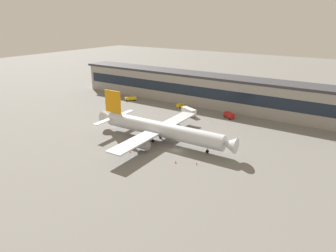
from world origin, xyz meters
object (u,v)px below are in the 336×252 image
at_px(crew_van, 229,115).
at_px(follow_me_car, 180,105).
at_px(belt_loader, 130,98).
at_px(fuel_truck, 189,111).
at_px(airliner, 160,129).
at_px(traffic_cone_0, 176,162).
at_px(traffic_cone_1, 121,143).
at_px(traffic_cone_2, 197,164).
at_px(traffic_cone_3, 130,151).

height_order(crew_van, follow_me_car, crew_van).
xyz_separation_m(belt_loader, fuel_truck, (40.62, -5.39, 0.73)).
relative_size(airliner, traffic_cone_0, 80.28).
relative_size(belt_loader, crew_van, 1.10).
height_order(belt_loader, follow_me_car, belt_loader).
distance_m(belt_loader, follow_me_car, 30.58).
relative_size(crew_van, traffic_cone_0, 7.78).
bearing_deg(traffic_cone_1, fuel_truck, 85.11).
xyz_separation_m(crew_van, traffic_cone_0, (3.70, -51.99, -1.10)).
distance_m(belt_loader, traffic_cone_2, 83.41).
bearing_deg(belt_loader, fuel_truck, -7.56).
xyz_separation_m(airliner, traffic_cone_1, (-10.58, -9.98, -4.46)).
xyz_separation_m(airliner, follow_me_car, (-17.11, 42.74, -3.72)).
height_order(belt_loader, crew_van, crew_van).
distance_m(traffic_cone_0, traffic_cone_1, 25.17).
xyz_separation_m(traffic_cone_1, traffic_cone_2, (31.12, 0.72, -0.03)).
relative_size(traffic_cone_1, traffic_cone_2, 1.09).
distance_m(airliner, traffic_cone_0, 19.40).
bearing_deg(crew_van, airliner, -105.15).
bearing_deg(traffic_cone_1, traffic_cone_2, 1.33).
relative_size(traffic_cone_2, traffic_cone_3, 1.05).
relative_size(airliner, belt_loader, 9.34).
distance_m(follow_me_car, traffic_cone_1, 53.13).
bearing_deg(follow_me_car, traffic_cone_2, -54.09).
bearing_deg(follow_me_car, belt_loader, -173.02).
relative_size(fuel_truck, traffic_cone_3, 14.57).
height_order(fuel_truck, traffic_cone_3, fuel_truck).
xyz_separation_m(airliner, crew_van, (10.80, 39.90, -3.35)).
xyz_separation_m(crew_van, follow_me_car, (-27.92, 2.84, -0.37)).
bearing_deg(traffic_cone_0, belt_loader, 140.49).
xyz_separation_m(follow_me_car, traffic_cone_1, (6.53, -52.73, -0.75)).
height_order(airliner, belt_loader, airliner).
height_order(airliner, crew_van, airliner).
bearing_deg(traffic_cone_0, follow_me_car, 119.97).
xyz_separation_m(follow_me_car, traffic_cone_2, (37.66, -52.00, -0.77)).
height_order(belt_loader, traffic_cone_2, belt_loader).
distance_m(traffic_cone_1, traffic_cone_3, 8.58).
distance_m(belt_loader, traffic_cone_0, 80.33).
bearing_deg(belt_loader, crew_van, 0.86).
height_order(fuel_truck, traffic_cone_0, fuel_truck).
xyz_separation_m(belt_loader, traffic_cone_3, (44.55, -52.86, -0.85)).
bearing_deg(belt_loader, airliner, -39.42).
distance_m(airliner, fuel_truck, 34.45).
relative_size(belt_loader, traffic_cone_0, 8.59).
xyz_separation_m(airliner, belt_loader, (-47.47, 39.03, -3.65)).
bearing_deg(crew_van, traffic_cone_2, -78.79).
relative_size(traffic_cone_0, traffic_cone_2, 1.14).
height_order(belt_loader, traffic_cone_3, belt_loader).
relative_size(follow_me_car, traffic_cone_1, 6.76).
distance_m(crew_van, traffic_cone_0, 52.13).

